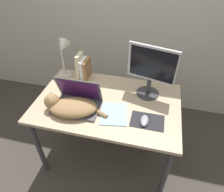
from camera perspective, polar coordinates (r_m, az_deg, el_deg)
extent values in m
plane|color=#3D3833|center=(2.02, -3.93, -24.34)|extent=(12.00, 12.00, 0.00)
cube|color=tan|center=(1.67, -1.28, -1.94)|extent=(1.19, 0.76, 0.03)
cylinder|color=#38383D|center=(1.92, -20.14, -13.72)|extent=(0.04, 0.04, 0.69)
cylinder|color=#38383D|center=(1.72, 14.87, -21.06)|extent=(0.04, 0.04, 0.69)
cylinder|color=#38383D|center=(2.29, -12.27, -1.10)|extent=(0.04, 0.04, 0.69)
cylinder|color=#38383D|center=(2.13, 15.52, -5.60)|extent=(0.04, 0.04, 0.69)
cube|color=#4C4C51|center=(1.62, -10.03, -3.21)|extent=(0.36, 0.24, 0.02)
cube|color=#28282D|center=(1.60, -10.22, -3.23)|extent=(0.30, 0.12, 0.00)
cube|color=#4C4C51|center=(1.60, -9.45, 1.93)|extent=(0.36, 0.08, 0.23)
cube|color=#421956|center=(1.59, -9.50, 1.79)|extent=(0.33, 0.07, 0.20)
ellipsoid|color=#99754C|center=(1.56, -11.03, -3.19)|extent=(0.41, 0.29, 0.10)
sphere|color=#99754C|center=(1.61, -16.78, -1.44)|extent=(0.12, 0.12, 0.12)
cone|color=#99754C|center=(1.61, -17.11, 0.55)|extent=(0.04, 0.04, 0.03)
cone|color=#99754C|center=(1.56, -17.73, -0.99)|extent=(0.04, 0.04, 0.03)
cylinder|color=#99754C|center=(1.54, -3.52, -4.85)|extent=(0.14, 0.08, 0.03)
cylinder|color=#333338|center=(1.76, 10.13, 0.80)|extent=(0.19, 0.19, 0.01)
cylinder|color=#333338|center=(1.71, 10.43, 2.80)|extent=(0.04, 0.04, 0.14)
cube|color=#B2B2B7|center=(1.59, 11.34, 9.00)|extent=(0.39, 0.12, 0.29)
cube|color=black|center=(1.58, 11.41, 8.77)|extent=(0.35, 0.09, 0.26)
cube|color=#232328|center=(1.52, 10.05, -7.03)|extent=(0.25, 0.17, 0.00)
ellipsoid|color=#99999E|center=(1.50, 9.24, -6.95)|extent=(0.06, 0.11, 0.03)
cube|color=beige|center=(1.91, -9.27, 8.54)|extent=(0.04, 0.13, 0.24)
cube|color=white|center=(1.91, -8.10, 7.80)|extent=(0.04, 0.14, 0.19)
cube|color=olive|center=(1.90, -7.13, 7.66)|extent=(0.03, 0.16, 0.19)
cylinder|color=beige|center=(2.02, -13.23, 6.05)|extent=(0.13, 0.13, 0.01)
cylinder|color=beige|center=(1.93, -13.97, 10.10)|extent=(0.02, 0.02, 0.32)
cone|color=beige|center=(1.81, -13.83, 13.67)|extent=(0.11, 0.13, 0.14)
cube|color=#99C6E0|center=(1.55, 0.58, -5.09)|extent=(0.24, 0.27, 0.01)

